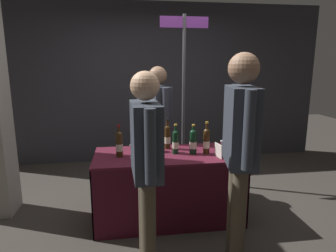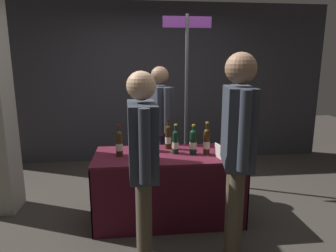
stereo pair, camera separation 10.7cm
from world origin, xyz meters
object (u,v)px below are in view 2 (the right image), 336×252
at_px(display_bottle_0, 193,141).
at_px(wine_glass_mid, 154,152).
at_px(wine_glass_near_vendor, 133,148).
at_px(flower_vase, 153,142).
at_px(vendor_presenter, 160,119).
at_px(tasting_table, 168,174).
at_px(featured_wine_bottle, 168,136).
at_px(taster_foreground_right, 142,154).
at_px(wine_glass_near_taster, 223,145).
at_px(booth_signpost, 186,83).

xyz_separation_m(display_bottle_0, wine_glass_mid, (-0.42, -0.21, -0.04)).
xyz_separation_m(display_bottle_0, wine_glass_near_vendor, (-0.63, -0.05, -0.04)).
distance_m(flower_vase, vendor_presenter, 0.58).
relative_size(tasting_table, vendor_presenter, 0.95).
distance_m(featured_wine_bottle, taster_foreground_right, 1.01).
distance_m(wine_glass_near_vendor, taster_foreground_right, 0.70).
distance_m(wine_glass_near_vendor, wine_glass_near_taster, 0.94).
distance_m(vendor_presenter, taster_foreground_right, 1.45).
xyz_separation_m(wine_glass_near_vendor, booth_signpost, (0.72, 1.06, 0.58)).
height_order(tasting_table, booth_signpost, booth_signpost).
relative_size(display_bottle_0, flower_vase, 0.86).
bearing_deg(tasting_table, display_bottle_0, -7.49).
bearing_deg(tasting_table, featured_wine_bottle, 83.43).
height_order(featured_wine_bottle, vendor_presenter, vendor_presenter).
bearing_deg(wine_glass_near_vendor, taster_foreground_right, -82.90).
relative_size(wine_glass_near_vendor, vendor_presenter, 0.08).
bearing_deg(display_bottle_0, wine_glass_near_vendor, -175.65).
xyz_separation_m(vendor_presenter, booth_signpost, (0.39, 0.31, 0.42)).
relative_size(featured_wine_bottle, flower_vase, 0.92).
distance_m(featured_wine_bottle, wine_glass_near_taster, 0.62).
bearing_deg(featured_wine_bottle, booth_signpost, 66.94).
distance_m(wine_glass_near_vendor, booth_signpost, 1.41).
relative_size(wine_glass_near_taster, booth_signpost, 0.06).
relative_size(wine_glass_near_vendor, booth_signpost, 0.06).
distance_m(tasting_table, wine_glass_near_taster, 0.66).
bearing_deg(display_bottle_0, wine_glass_near_taster, -9.46).
xyz_separation_m(display_bottle_0, vendor_presenter, (-0.29, 0.70, 0.12)).
distance_m(featured_wine_bottle, flower_vase, 0.20).
bearing_deg(flower_vase, wine_glass_mid, -90.82).
bearing_deg(display_bottle_0, taster_foreground_right, -126.72).
bearing_deg(wine_glass_near_vendor, featured_wine_bottle, 35.98).
relative_size(wine_glass_mid, taster_foreground_right, 0.09).
bearing_deg(booth_signpost, wine_glass_near_taster, -78.50).
relative_size(tasting_table, taster_foreground_right, 0.96).
bearing_deg(booth_signpost, display_bottle_0, -95.29).
bearing_deg(wine_glass_near_vendor, wine_glass_near_taster, -0.25).
xyz_separation_m(wine_glass_near_taster, flower_vase, (-0.73, 0.21, 0.00)).
bearing_deg(featured_wine_bottle, tasting_table, -96.57).
xyz_separation_m(featured_wine_bottle, booth_signpost, (0.33, 0.78, 0.54)).
xyz_separation_m(tasting_table, wine_glass_near_vendor, (-0.37, -0.08, 0.32)).
xyz_separation_m(vendor_presenter, taster_foreground_right, (-0.25, -1.43, -0.01)).
xyz_separation_m(featured_wine_bottle, vendor_presenter, (-0.05, 0.47, 0.12)).
relative_size(wine_glass_near_taster, taster_foreground_right, 0.09).
bearing_deg(booth_signpost, featured_wine_bottle, -113.06).
bearing_deg(display_bottle_0, wine_glass_mid, -153.92).
xyz_separation_m(wine_glass_near_vendor, wine_glass_near_taster, (0.94, -0.00, 0.00)).
relative_size(flower_vase, booth_signpost, 0.16).
relative_size(tasting_table, wine_glass_near_taster, 10.89).
bearing_deg(vendor_presenter, tasting_table, -10.74).
bearing_deg(wine_glass_near_vendor, wine_glass_mid, -37.07).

